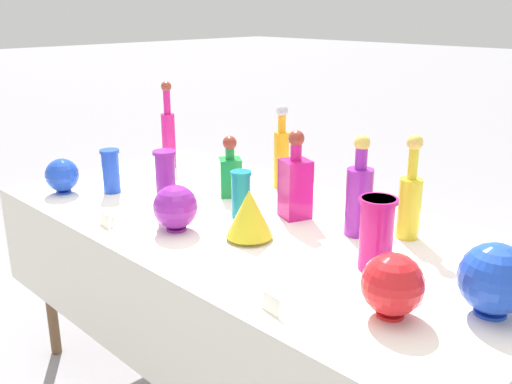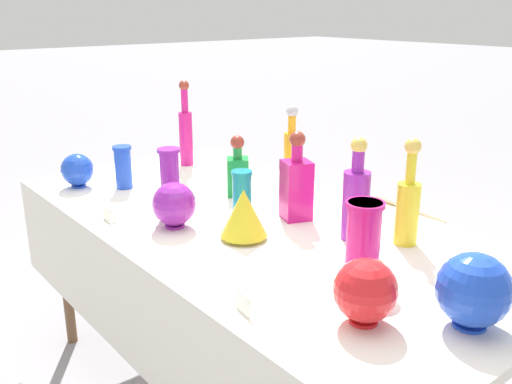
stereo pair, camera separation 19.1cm
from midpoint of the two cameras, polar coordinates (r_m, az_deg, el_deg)
display_table at (r=1.94m, az=1.83°, el=-4.89°), size 1.94×0.95×0.76m
tall_bottle_0 at (r=2.59m, az=-4.95°, el=6.08°), size 0.06×0.06×0.38m
tall_bottle_1 at (r=1.79m, az=13.00°, el=-0.75°), size 0.08×0.08×0.32m
tall_bottle_2 at (r=1.79m, az=17.94°, el=-1.20°), size 0.07×0.07×0.33m
tall_bottle_3 at (r=2.25m, az=5.99°, el=3.80°), size 0.06×0.06×0.33m
square_decanter_0 at (r=2.17m, az=0.66°, el=2.05°), size 0.11×0.11×0.23m
square_decanter_1 at (r=1.93m, az=6.89°, el=0.71°), size 0.12×0.12×0.30m
slender_vase_0 at (r=1.56m, az=14.17°, el=-4.38°), size 0.10×0.10×0.21m
slender_vase_1 at (r=2.02m, az=-5.95°, el=1.46°), size 0.08×0.08×0.22m
slender_vase_2 at (r=2.29m, az=-10.86°, el=2.58°), size 0.07×0.07×0.17m
slender_vase_3 at (r=1.94m, az=1.41°, el=-0.07°), size 0.07×0.07×0.16m
fluted_vase_0 at (r=1.75m, az=1.87°, el=-2.18°), size 0.15×0.15×0.16m
round_bowl_0 at (r=1.35m, az=14.97°, el=-9.59°), size 0.15×0.15×0.16m
round_bowl_1 at (r=1.86m, az=-5.31°, el=-1.27°), size 0.14×0.14×0.15m
round_bowl_2 at (r=2.35m, az=-15.27°, el=2.12°), size 0.13×0.13×0.14m
round_bowl_3 at (r=1.41m, az=24.69°, el=-8.97°), size 0.17×0.17×0.18m
price_tag_left at (r=1.96m, az=-11.97°, el=-2.27°), size 0.06×0.02×0.04m
price_tag_center at (r=1.37m, az=2.85°, el=-11.24°), size 0.06×0.02×0.04m
price_tag_right at (r=1.96m, az=-11.31°, el=-2.42°), size 0.05×0.02×0.04m
cardboard_box_behind_left at (r=3.02m, az=15.22°, el=-7.05°), size 0.55×0.47×0.48m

